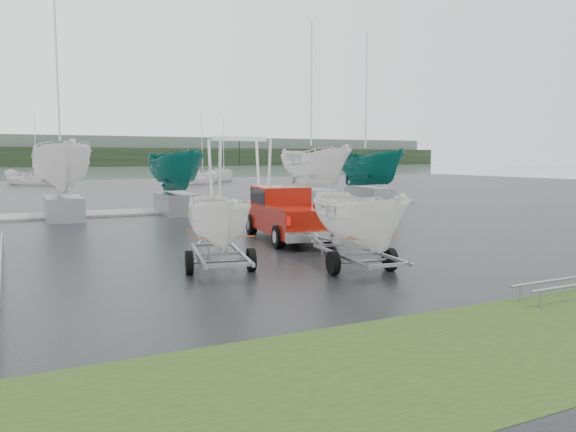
{
  "coord_description": "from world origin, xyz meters",
  "views": [
    {
      "loc": [
        -8.51,
        -17.17,
        2.96
      ],
      "look_at": [
        -1.02,
        -2.23,
        1.2
      ],
      "focal_mm": 35.0,
      "sensor_mm": 36.0,
      "label": 1
    }
  ],
  "objects_px": {
    "pickup_truck": "(285,212)",
    "boat_hoist": "(240,162)",
    "trailer_parked": "(219,178)",
    "trailer_hitched": "(360,171)"
  },
  "relations": [
    {
      "from": "pickup_truck",
      "to": "boat_hoist",
      "type": "xyz_separation_m",
      "value": [
        2.97,
        11.93,
        1.7
      ]
    },
    {
      "from": "pickup_truck",
      "to": "boat_hoist",
      "type": "distance_m",
      "value": 12.41
    },
    {
      "from": "trailer_parked",
      "to": "boat_hoist",
      "type": "height_order",
      "value": "trailer_parked"
    },
    {
      "from": "trailer_hitched",
      "to": "trailer_parked",
      "type": "xyz_separation_m",
      "value": [
        -3.23,
        1.65,
        -0.17
      ]
    },
    {
      "from": "trailer_hitched",
      "to": "boat_hoist",
      "type": "relative_size",
      "value": 1.16
    },
    {
      "from": "pickup_truck",
      "to": "trailer_parked",
      "type": "distance_m",
      "value": 6.35
    },
    {
      "from": "pickup_truck",
      "to": "trailer_hitched",
      "type": "height_order",
      "value": "trailer_hitched"
    },
    {
      "from": "trailer_hitched",
      "to": "boat_hoist",
      "type": "height_order",
      "value": "trailer_hitched"
    },
    {
      "from": "trailer_hitched",
      "to": "trailer_parked",
      "type": "distance_m",
      "value": 3.63
    },
    {
      "from": "trailer_parked",
      "to": "pickup_truck",
      "type": "bearing_deg",
      "value": 59.53
    }
  ]
}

